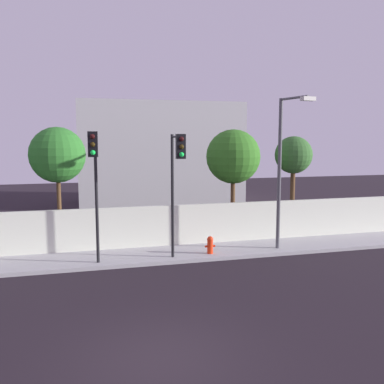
{
  "coord_description": "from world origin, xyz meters",
  "views": [
    {
      "loc": [
        -1.63,
        -8.89,
        4.92
      ],
      "look_at": [
        2.49,
        6.5,
        2.91
      ],
      "focal_mm": 39.94,
      "sensor_mm": 36.0,
      "label": 1
    }
  ],
  "objects": [
    {
      "name": "ground_plane",
      "position": [
        0.0,
        0.0,
        0.0
      ],
      "size": [
        80.0,
        80.0,
        0.0
      ],
      "primitive_type": "plane",
      "color": "black"
    },
    {
      "name": "sidewalk",
      "position": [
        0.0,
        8.2,
        0.07
      ],
      "size": [
        36.0,
        2.4,
        0.15
      ],
      "primitive_type": "cube",
      "color": "#ABABAB",
      "rests_on": "ground"
    },
    {
      "name": "perimeter_wall",
      "position": [
        0.0,
        9.49,
        1.05
      ],
      "size": [
        36.0,
        0.18,
        1.8
      ],
      "primitive_type": "cube",
      "color": "silver",
      "rests_on": "sidewalk"
    },
    {
      "name": "traffic_light_left",
      "position": [
        -1.05,
        7.05,
        3.78
      ],
      "size": [
        0.36,
        1.2,
        5.01
      ],
      "color": "black",
      "rests_on": "sidewalk"
    },
    {
      "name": "traffic_light_center",
      "position": [
        1.98,
        6.86,
        3.74
      ],
      "size": [
        0.34,
        1.56,
        4.92
      ],
      "color": "black",
      "rests_on": "sidewalk"
    },
    {
      "name": "street_lamp_curbside",
      "position": [
        6.75,
        7.5,
        3.97
      ],
      "size": [
        0.72,
        1.88,
        6.43
      ],
      "color": "#4C4C51",
      "rests_on": "sidewalk"
    },
    {
      "name": "fire_hydrant",
      "position": [
        3.58,
        7.66,
        0.54
      ],
      "size": [
        0.44,
        0.26,
        0.73
      ],
      "color": "red",
      "rests_on": "sidewalk"
    },
    {
      "name": "roadside_tree_midleft",
      "position": [
        -2.48,
        10.65,
        4.18
      ],
      "size": [
        2.43,
        2.43,
        5.41
      ],
      "color": "brown",
      "rests_on": "ground"
    },
    {
      "name": "roadside_tree_midright",
      "position": [
        5.68,
        10.65,
        4.01
      ],
      "size": [
        2.63,
        2.63,
        5.35
      ],
      "color": "brown",
      "rests_on": "ground"
    },
    {
      "name": "roadside_tree_rightmost",
      "position": [
        8.92,
        10.65,
        4.01
      ],
      "size": [
        1.89,
        1.89,
        5.02
      ],
      "color": "brown",
      "rests_on": "ground"
    },
    {
      "name": "low_building_distant",
      "position": [
        4.37,
        23.49,
        3.77
      ],
      "size": [
        12.03,
        6.0,
        7.54
      ],
      "primitive_type": "cube",
      "color": "#B0B0B0",
      "rests_on": "ground"
    }
  ]
}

